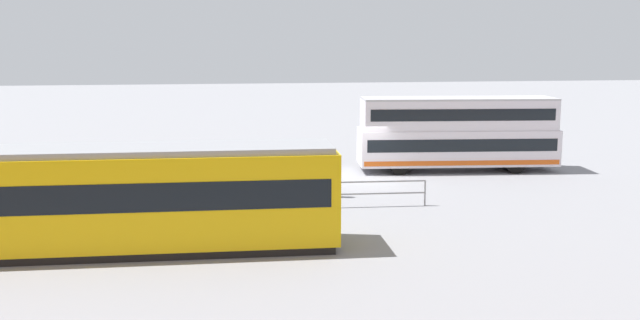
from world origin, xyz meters
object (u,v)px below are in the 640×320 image
Objects in this scene: double_decker_bus at (457,133)px; pedestrian_near_railing at (332,174)px; tram_yellow at (92,198)px; info_sign at (213,168)px.

double_decker_bus is 9.31m from pedestrian_near_railing.
tram_yellow is 6.47× the size of info_sign.
info_sign is (5.09, 1.48, 0.66)m from pedestrian_near_railing.
double_decker_bus is 5.92× the size of pedestrian_near_railing.
double_decker_bus is 14.38m from info_sign.
info_sign is at bearing 28.48° from double_decker_bus.
pedestrian_near_railing is at bearing 35.44° from double_decker_bus.
info_sign is (-3.83, -5.44, -0.09)m from tram_yellow.
info_sign is (12.64, 6.86, -0.28)m from double_decker_bus.
pedestrian_near_railing is (7.55, 5.37, -0.94)m from double_decker_bus.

